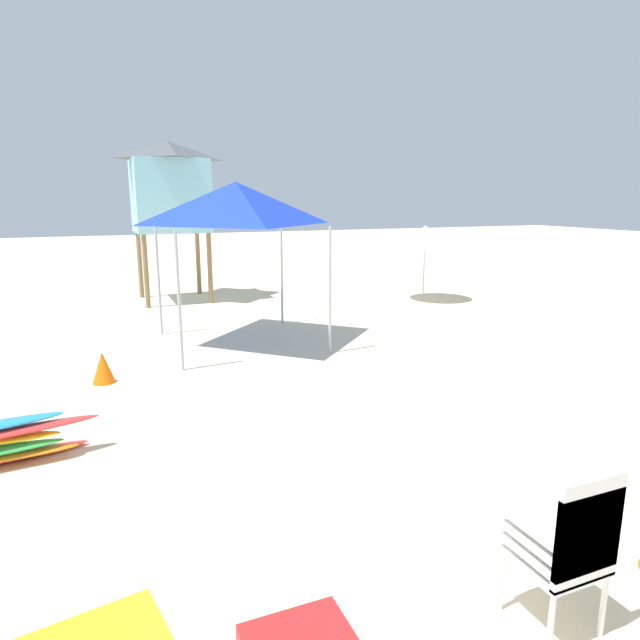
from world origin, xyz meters
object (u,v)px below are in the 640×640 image
object	(u,v)px
beach_umbrella_mid	(425,237)
traffic_cone_far	(103,367)
lifeguard_tower	(169,187)
stacked_plastic_chairs	(570,539)
popup_canopy	(236,203)

from	to	relation	value
beach_umbrella_mid	traffic_cone_far	distance (m)	9.02
lifeguard_tower	beach_umbrella_mid	xyz separation A→B (m)	(6.02, -2.55, -1.27)
stacked_plastic_chairs	popup_canopy	world-z (taller)	popup_canopy
lifeguard_tower	beach_umbrella_mid	size ratio (longest dim) A/B	2.08
lifeguard_tower	traffic_cone_far	bearing A→B (deg)	-107.22
beach_umbrella_mid	stacked_plastic_chairs	bearing A→B (deg)	-118.86
stacked_plastic_chairs	popup_canopy	size ratio (longest dim) A/B	0.38
traffic_cone_far	stacked_plastic_chairs	bearing A→B (deg)	-68.52
beach_umbrella_mid	traffic_cone_far	xyz separation A→B (m)	(-8.01, -3.89, -1.42)
popup_canopy	beach_umbrella_mid	distance (m)	6.17
popup_canopy	beach_umbrella_mid	xyz separation A→B (m)	(5.59, 2.45, -0.90)
stacked_plastic_chairs	traffic_cone_far	world-z (taller)	stacked_plastic_chairs
stacked_plastic_chairs	lifeguard_tower	size ratio (longest dim) A/B	0.27
popup_canopy	lifeguard_tower	xyz separation A→B (m)	(-0.43, 5.00, 0.38)
stacked_plastic_chairs	beach_umbrella_mid	bearing A→B (deg)	61.14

